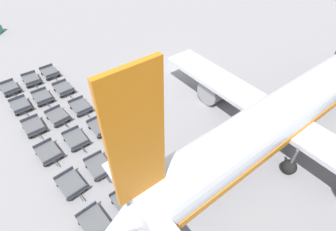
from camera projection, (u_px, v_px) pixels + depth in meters
ground_plane at (178, 66)px, 34.37m from camera, size 500.00×500.00×0.00m
airplane at (288, 110)px, 22.62m from camera, size 28.06×36.63×13.52m
baggage_dolly_row_near_col_a at (10, 88)px, 29.97m from camera, size 3.17×1.91×0.92m
baggage_dolly_row_near_col_b at (20, 106)px, 27.69m from camera, size 3.13×1.83×0.92m
baggage_dolly_row_near_col_c at (34, 127)px, 25.34m from camera, size 3.13×1.82×0.92m
baggage_dolly_row_near_col_d at (48, 153)px, 22.94m from camera, size 3.17×1.91×0.92m
baggage_dolly_row_near_col_e at (71, 184)px, 20.58m from camera, size 3.18×1.94×0.92m
baggage_dolly_row_near_col_f at (95, 223)px, 18.28m from camera, size 3.17×1.90×0.92m
baggage_dolly_row_mid_a_col_a at (31, 80)px, 31.24m from camera, size 3.13×1.82×0.92m
baggage_dolly_row_mid_a_col_b at (42, 97)px, 28.73m from camera, size 3.12×1.81×0.92m
baggage_dolly_row_mid_a_col_c at (58, 117)px, 26.42m from camera, size 3.19×1.95×0.92m
baggage_dolly_row_mid_a_col_d at (76, 139)px, 24.12m from camera, size 3.13×1.82×0.92m
baggage_dolly_row_mid_a_col_e at (99, 167)px, 21.85m from camera, size 3.12×1.80×0.92m
baggage_dolly_row_mid_a_col_f at (127, 203)px, 19.42m from camera, size 3.13×1.82×0.92m
baggage_dolly_row_mid_b_col_a at (50, 72)px, 32.39m from camera, size 3.15×1.87×0.92m
baggage_dolly_row_mid_b_col_b at (64, 89)px, 29.90m from camera, size 3.15×1.86×0.92m
baggage_dolly_row_mid_b_col_c at (81, 107)px, 27.55m from camera, size 3.13×1.82×0.92m
baggage_dolly_row_mid_b_col_d at (100, 127)px, 25.34m from camera, size 3.16×1.88×0.92m
baggage_dolly_row_mid_b_col_e at (122, 153)px, 22.92m from camera, size 3.17×1.90×0.92m
baggage_dolly_row_mid_b_col_f at (152, 184)px, 20.63m from camera, size 3.17×1.90×0.92m
stand_guidance_stripe at (229, 185)px, 21.06m from camera, size 0.45×21.89×0.01m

